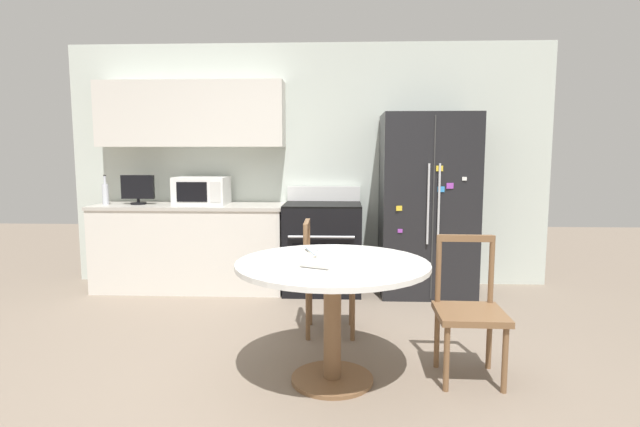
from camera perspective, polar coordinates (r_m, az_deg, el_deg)
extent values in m
plane|color=gray|center=(3.20, -4.66, -19.71)|extent=(14.00, 14.00, 0.00)
cube|color=silver|center=(5.50, -1.34, 5.51)|extent=(5.20, 0.10, 2.60)
cube|color=silver|center=(5.52, -14.49, 10.91)|extent=(1.96, 0.34, 0.68)
cube|color=silver|center=(5.46, -14.48, -3.88)|extent=(1.96, 0.62, 0.86)
cube|color=#B7B2A8|center=(5.40, -14.62, 0.82)|extent=(1.98, 0.64, 0.03)
cube|color=black|center=(5.18, 12.12, 0.96)|extent=(0.93, 0.69, 1.82)
cube|color=#333333|center=(4.84, 12.80, 0.53)|extent=(0.01, 0.01, 1.75)
cylinder|color=silver|center=(4.81, 12.26, 1.06)|extent=(0.02, 0.02, 0.77)
cylinder|color=silver|center=(4.83, 13.43, 1.05)|extent=(0.02, 0.02, 0.77)
cube|color=yellow|center=(4.82, 13.51, 5.03)|extent=(0.07, 0.01, 0.05)
cube|color=yellow|center=(4.79, 9.03, 0.59)|extent=(0.06, 0.02, 0.05)
cube|color=purple|center=(4.82, 9.14, -1.97)|extent=(0.05, 0.01, 0.04)
cube|color=#338CD8|center=(4.83, 13.66, 2.71)|extent=(0.07, 0.01, 0.05)
cube|color=white|center=(4.87, 16.19, 3.84)|extent=(0.04, 0.01, 0.03)
cube|color=purple|center=(4.85, 14.63, 3.08)|extent=(0.07, 0.01, 0.05)
cube|color=black|center=(5.20, 0.31, -4.00)|extent=(0.79, 0.64, 0.90)
cube|color=black|center=(4.90, 0.16, -5.75)|extent=(0.57, 0.01, 0.40)
cylinder|color=silver|center=(4.82, 0.15, -2.69)|extent=(0.65, 0.02, 0.02)
cube|color=black|center=(5.13, 0.31, 1.05)|extent=(0.79, 0.64, 0.02)
cube|color=white|center=(5.41, 0.43, 2.31)|extent=(0.79, 0.06, 0.16)
cube|color=white|center=(5.40, -13.34, 2.57)|extent=(0.54, 0.39, 0.29)
cube|color=black|center=(5.22, -14.45, 2.40)|extent=(0.31, 0.01, 0.20)
cube|color=silver|center=(5.15, -11.87, 2.42)|extent=(0.11, 0.01, 0.21)
cylinder|color=black|center=(5.57, -20.03, 1.09)|extent=(0.16, 0.16, 0.02)
cylinder|color=black|center=(5.57, -20.05, 1.40)|extent=(0.03, 0.03, 0.04)
cube|color=black|center=(5.56, -20.11, 2.87)|extent=(0.34, 0.05, 0.25)
cylinder|color=silver|center=(5.67, -23.31, 2.03)|extent=(0.06, 0.06, 0.21)
cylinder|color=silver|center=(5.66, -23.39, 3.53)|extent=(0.03, 0.03, 0.08)
cylinder|color=#262626|center=(5.65, -23.41, 4.01)|extent=(0.03, 0.03, 0.01)
cylinder|color=white|center=(3.09, 1.44, -5.84)|extent=(1.20, 1.20, 0.03)
cylinder|color=brown|center=(3.19, 1.42, -12.37)|extent=(0.11, 0.11, 0.71)
cylinder|color=brown|center=(3.33, 1.40, -18.37)|extent=(0.52, 0.52, 0.03)
cube|color=brown|center=(3.33, 16.79, -10.92)|extent=(0.43, 0.43, 0.04)
cylinder|color=brown|center=(3.30, 20.38, -15.43)|extent=(0.04, 0.04, 0.41)
cylinder|color=brown|center=(3.22, 14.26, -15.77)|extent=(0.04, 0.04, 0.41)
cylinder|color=brown|center=(3.61, 18.77, -13.40)|extent=(0.04, 0.04, 0.41)
cylinder|color=brown|center=(3.53, 13.22, -13.64)|extent=(0.04, 0.04, 0.41)
cylinder|color=brown|center=(3.49, 19.00, -6.04)|extent=(0.04, 0.04, 0.45)
cylinder|color=brown|center=(3.41, 13.39, -6.13)|extent=(0.04, 0.04, 0.45)
cube|color=brown|center=(3.41, 16.34, -2.73)|extent=(0.35, 0.04, 0.04)
cube|color=brown|center=(4.01, 1.21, -7.61)|extent=(0.43, 0.43, 0.04)
cylinder|color=brown|center=(4.24, 3.60, -9.97)|extent=(0.04, 0.04, 0.41)
cylinder|color=brown|center=(3.91, 3.76, -11.44)|extent=(0.04, 0.04, 0.41)
cylinder|color=brown|center=(4.24, -1.13, -9.95)|extent=(0.04, 0.04, 0.41)
cylinder|color=brown|center=(3.91, -1.39, -11.41)|extent=(0.04, 0.04, 0.41)
cylinder|color=brown|center=(4.13, -1.38, -3.69)|extent=(0.04, 0.04, 0.45)
cylinder|color=brown|center=(3.79, -1.67, -4.65)|extent=(0.04, 0.04, 0.45)
cube|color=brown|center=(3.92, -1.53, -1.21)|extent=(0.04, 0.34, 0.04)
cylinder|color=silver|center=(3.08, 0.40, -4.82)|extent=(0.09, 0.09, 0.08)
cylinder|color=#8C4C99|center=(3.08, 0.40, -5.14)|extent=(0.08, 0.08, 0.04)
cylinder|color=silver|center=(2.91, -0.58, -5.78)|extent=(0.19, 0.12, 0.05)
cube|color=white|center=(3.36, 0.58, -4.45)|extent=(0.26, 0.33, 0.01)
cube|color=beige|center=(3.36, 0.58, -4.31)|extent=(0.28, 0.34, 0.01)
cube|color=silver|center=(3.35, 0.58, -4.18)|extent=(0.30, 0.35, 0.01)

